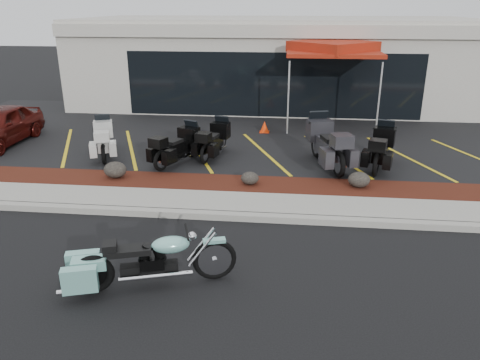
# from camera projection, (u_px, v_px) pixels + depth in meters

# --- Properties ---
(ground) EXTENTS (90.00, 90.00, 0.00)m
(ground) POSITION_uv_depth(u_px,v_px,m) (249.00, 238.00, 9.78)
(ground) COLOR black
(ground) RESTS_ON ground
(curb) EXTENTS (24.00, 0.25, 0.15)m
(curb) POSITION_uv_depth(u_px,v_px,m) (252.00, 217.00, 10.59)
(curb) COLOR gray
(curb) RESTS_ON ground
(sidewalk) EXTENTS (24.00, 1.20, 0.15)m
(sidewalk) POSITION_uv_depth(u_px,v_px,m) (255.00, 205.00, 11.24)
(sidewalk) COLOR gray
(sidewalk) RESTS_ON ground
(mulch_bed) EXTENTS (24.00, 1.20, 0.16)m
(mulch_bed) POSITION_uv_depth(u_px,v_px,m) (258.00, 186.00, 12.36)
(mulch_bed) COLOR black
(mulch_bed) RESTS_ON ground
(upper_lot) EXTENTS (26.00, 9.60, 0.15)m
(upper_lot) POSITION_uv_depth(u_px,v_px,m) (269.00, 134.00, 17.38)
(upper_lot) COLOR black
(upper_lot) RESTS_ON ground
(dealership_building) EXTENTS (18.00, 8.16, 4.00)m
(dealership_building) POSITION_uv_depth(u_px,v_px,m) (276.00, 61.00, 22.53)
(dealership_building) COLOR #ADA99C
(dealership_building) RESTS_ON ground
(boulder_left) EXTENTS (0.62, 0.52, 0.44)m
(boulder_left) POSITION_uv_depth(u_px,v_px,m) (115.00, 170.00, 12.70)
(boulder_left) COLOR black
(boulder_left) RESTS_ON mulch_bed
(boulder_mid) EXTENTS (0.47, 0.39, 0.33)m
(boulder_mid) POSITION_uv_depth(u_px,v_px,m) (250.00, 178.00, 12.23)
(boulder_mid) COLOR black
(boulder_mid) RESTS_ON mulch_bed
(boulder_right) EXTENTS (0.56, 0.47, 0.40)m
(boulder_right) POSITION_uv_depth(u_px,v_px,m) (359.00, 180.00, 12.04)
(boulder_right) COLOR black
(boulder_right) RESTS_ON mulch_bed
(hero_cruiser) EXTENTS (3.00, 1.56, 1.03)m
(hero_cruiser) POSITION_uv_depth(u_px,v_px,m) (214.00, 254.00, 8.16)
(hero_cruiser) COLOR #7ABFB4
(hero_cruiser) RESTS_ON ground
(touring_white) EXTENTS (1.44, 2.18, 1.19)m
(touring_white) POSITION_uv_depth(u_px,v_px,m) (104.00, 132.00, 15.00)
(touring_white) COLOR silver
(touring_white) RESTS_ON upper_lot
(touring_black_front) EXTENTS (1.54, 2.16, 1.18)m
(touring_black_front) POSITION_uv_depth(u_px,v_px,m) (191.00, 139.00, 14.27)
(touring_black_front) COLOR black
(touring_black_front) RESTS_ON upper_lot
(touring_black_mid) EXTENTS (1.16, 2.08, 1.14)m
(touring_black_mid) POSITION_uv_depth(u_px,v_px,m) (222.00, 133.00, 14.96)
(touring_black_mid) COLOR black
(touring_black_mid) RESTS_ON upper_lot
(touring_grey) EXTENTS (1.63, 2.68, 1.46)m
(touring_grey) POSITION_uv_depth(u_px,v_px,m) (317.00, 134.00, 14.23)
(touring_grey) COLOR #2D2C31
(touring_grey) RESTS_ON upper_lot
(touring_black_rear) EXTENTS (1.41, 2.30, 1.25)m
(touring_black_rear) POSITION_uv_depth(u_px,v_px,m) (384.00, 140.00, 14.02)
(touring_black_rear) COLOR black
(touring_black_rear) RESTS_ON upper_lot
(traffic_cone) EXTENTS (0.40, 0.40, 0.41)m
(traffic_cone) POSITION_uv_depth(u_px,v_px,m) (264.00, 127.00, 17.24)
(traffic_cone) COLOR #F23508
(traffic_cone) RESTS_ON upper_lot
(popup_canopy) EXTENTS (3.62, 3.62, 3.16)m
(popup_canopy) POSITION_uv_depth(u_px,v_px,m) (333.00, 49.00, 17.43)
(popup_canopy) COLOR silver
(popup_canopy) RESTS_ON upper_lot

